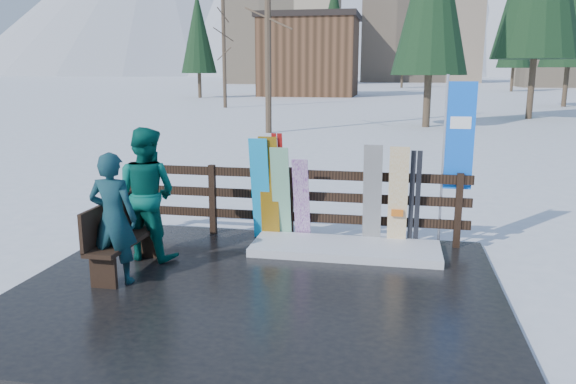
% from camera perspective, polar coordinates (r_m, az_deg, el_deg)
% --- Properties ---
extents(ground, '(700.00, 700.00, 0.00)m').
position_cam_1_polar(ground, '(7.15, -3.16, -10.28)').
color(ground, white).
rests_on(ground, ground).
extents(deck, '(6.00, 5.00, 0.08)m').
position_cam_1_polar(deck, '(7.13, -3.16, -9.99)').
color(deck, black).
rests_on(deck, ground).
extents(fence, '(5.60, 0.10, 1.15)m').
position_cam_1_polar(fence, '(8.97, 0.22, -0.60)').
color(fence, black).
rests_on(fence, deck).
extents(snow_patch, '(2.78, 1.00, 0.12)m').
position_cam_1_polar(snow_patch, '(8.43, 5.84, -5.74)').
color(snow_patch, white).
rests_on(snow_patch, deck).
extents(bench, '(0.41, 1.50, 0.97)m').
position_cam_1_polar(bench, '(7.84, -16.74, -4.13)').
color(bench, black).
rests_on(bench, deck).
extents(snowboard_0, '(0.29, 0.34, 1.65)m').
position_cam_1_polar(snowboard_0, '(8.82, -2.82, 0.25)').
color(snowboard_0, '#13A2E6').
rests_on(snowboard_0, deck).
extents(snowboard_1, '(0.28, 0.36, 1.52)m').
position_cam_1_polar(snowboard_1, '(8.76, -0.71, -0.25)').
color(snowboard_1, silver).
rests_on(snowboard_1, deck).
extents(snowboard_2, '(0.29, 0.25, 1.67)m').
position_cam_1_polar(snowboard_2, '(8.78, -1.92, 0.30)').
color(snowboard_2, '#F8A50A').
rests_on(snowboard_2, deck).
extents(snowboard_3, '(0.24, 0.42, 1.35)m').
position_cam_1_polar(snowboard_3, '(8.72, 1.38, -0.86)').
color(snowboard_3, white).
rests_on(snowboard_3, deck).
extents(snowboard_4, '(0.28, 0.31, 1.59)m').
position_cam_1_polar(snowboard_4, '(8.58, 8.56, -0.39)').
color(snowboard_4, black).
rests_on(snowboard_4, deck).
extents(snowboard_5, '(0.29, 0.22, 1.57)m').
position_cam_1_polar(snowboard_5, '(8.58, 11.10, -0.57)').
color(snowboard_5, white).
rests_on(snowboard_5, deck).
extents(ski_pair_a, '(0.16, 0.33, 1.73)m').
position_cam_1_polar(ski_pair_a, '(8.81, -0.93, 0.52)').
color(ski_pair_a, maroon).
rests_on(ski_pair_a, deck).
extents(ski_pair_b, '(0.16, 0.18, 1.51)m').
position_cam_1_polar(ski_pair_b, '(8.66, 12.73, -0.74)').
color(ski_pair_b, black).
rests_on(ski_pair_b, deck).
extents(rental_flag, '(0.45, 0.04, 2.60)m').
position_cam_1_polar(rental_flag, '(8.75, 16.68, 4.85)').
color(rental_flag, silver).
rests_on(rental_flag, deck).
extents(person_front, '(0.62, 0.42, 1.68)m').
position_cam_1_polar(person_front, '(7.37, -17.33, -2.58)').
color(person_front, '#154A43').
rests_on(person_front, deck).
extents(person_back, '(1.01, 0.84, 1.89)m').
position_cam_1_polar(person_back, '(8.21, -14.21, -0.16)').
color(person_back, '#07584A').
rests_on(person_back, deck).
extents(resort_buildings, '(73.00, 87.60, 22.60)m').
position_cam_1_polar(resort_buildings, '(122.00, 11.15, 15.39)').
color(resort_buildings, tan).
rests_on(resort_buildings, ground).
extents(trees, '(41.89, 68.84, 13.38)m').
position_cam_1_polar(trees, '(55.16, 14.95, 15.11)').
color(trees, '#382B1E').
rests_on(trees, ground).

